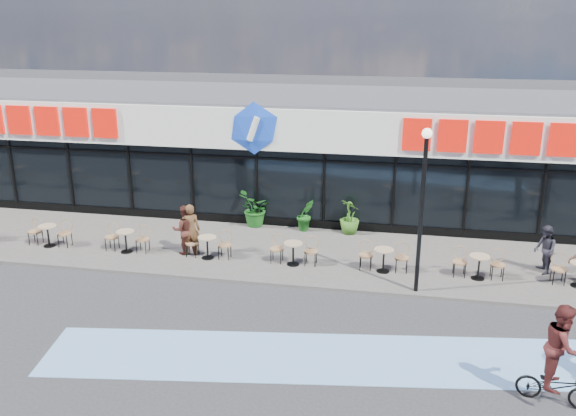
{
  "coord_description": "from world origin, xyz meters",
  "views": [
    {
      "loc": [
        5.15,
        -14.05,
        7.91
      ],
      "look_at": [
        1.83,
        3.5,
        1.98
      ],
      "focal_mm": 38.0,
      "sensor_mm": 36.0,
      "label": 1
    }
  ],
  "objects_px": {
    "potted_plant_left": "(255,209)",
    "cyclist_a": "(559,362)",
    "potted_plant_right": "(305,215)",
    "pedestrian_a": "(545,250)",
    "lamp_post": "(422,197)",
    "potted_plant_mid": "(350,217)",
    "patron_left": "(191,230)",
    "patron_right": "(185,230)"
  },
  "relations": [
    {
      "from": "patron_left",
      "to": "patron_right",
      "type": "height_order",
      "value": "patron_left"
    },
    {
      "from": "cyclist_a",
      "to": "lamp_post",
      "type": "bearing_deg",
      "value": 120.77
    },
    {
      "from": "patron_left",
      "to": "patron_right",
      "type": "bearing_deg",
      "value": -21.94
    },
    {
      "from": "lamp_post",
      "to": "potted_plant_left",
      "type": "xyz_separation_m",
      "value": [
        -5.84,
        4.42,
        -2.18
      ]
    },
    {
      "from": "patron_right",
      "to": "pedestrian_a",
      "type": "relative_size",
      "value": 1.11
    },
    {
      "from": "lamp_post",
      "to": "patron_right",
      "type": "xyz_separation_m",
      "value": [
        -7.48,
        1.44,
        -2.01
      ]
    },
    {
      "from": "lamp_post",
      "to": "patron_right",
      "type": "bearing_deg",
      "value": 169.11
    },
    {
      "from": "lamp_post",
      "to": "patron_left",
      "type": "distance_m",
      "value": 7.66
    },
    {
      "from": "lamp_post",
      "to": "potted_plant_mid",
      "type": "distance_m",
      "value": 5.42
    },
    {
      "from": "potted_plant_mid",
      "to": "pedestrian_a",
      "type": "bearing_deg",
      "value": -20.89
    },
    {
      "from": "lamp_post",
      "to": "potted_plant_mid",
      "type": "height_order",
      "value": "lamp_post"
    },
    {
      "from": "potted_plant_left",
      "to": "pedestrian_a",
      "type": "xyz_separation_m",
      "value": [
        9.67,
        -2.41,
        0.09
      ]
    },
    {
      "from": "potted_plant_left",
      "to": "patron_left",
      "type": "height_order",
      "value": "patron_left"
    },
    {
      "from": "potted_plant_left",
      "to": "patron_left",
      "type": "distance_m",
      "value": 3.35
    },
    {
      "from": "pedestrian_a",
      "to": "potted_plant_left",
      "type": "bearing_deg",
      "value": -111.9
    },
    {
      "from": "potted_plant_left",
      "to": "potted_plant_mid",
      "type": "xyz_separation_m",
      "value": [
        3.51,
        -0.06,
        -0.04
      ]
    },
    {
      "from": "potted_plant_right",
      "to": "cyclist_a",
      "type": "relative_size",
      "value": 0.52
    },
    {
      "from": "lamp_post",
      "to": "potted_plant_left",
      "type": "height_order",
      "value": "lamp_post"
    },
    {
      "from": "potted_plant_left",
      "to": "cyclist_a",
      "type": "bearing_deg",
      "value": -46.53
    },
    {
      "from": "potted_plant_mid",
      "to": "patron_left",
      "type": "distance_m",
      "value": 5.76
    },
    {
      "from": "lamp_post",
      "to": "potted_plant_right",
      "type": "xyz_separation_m",
      "value": [
        -3.93,
        4.37,
        -2.26
      ]
    },
    {
      "from": "patron_left",
      "to": "potted_plant_mid",
      "type": "bearing_deg",
      "value": -161.35
    },
    {
      "from": "patron_left",
      "to": "pedestrian_a",
      "type": "xyz_separation_m",
      "value": [
        11.11,
        0.6,
        -0.11
      ]
    },
    {
      "from": "potted_plant_mid",
      "to": "patron_left",
      "type": "height_order",
      "value": "patron_left"
    },
    {
      "from": "patron_left",
      "to": "pedestrian_a",
      "type": "height_order",
      "value": "patron_left"
    },
    {
      "from": "potted_plant_mid",
      "to": "pedestrian_a",
      "type": "relative_size",
      "value": 0.83
    },
    {
      "from": "lamp_post",
      "to": "potted_plant_right",
      "type": "bearing_deg",
      "value": 131.97
    },
    {
      "from": "lamp_post",
      "to": "patron_left",
      "type": "relative_size",
      "value": 2.73
    },
    {
      "from": "lamp_post",
      "to": "cyclist_a",
      "type": "bearing_deg",
      "value": -59.23
    },
    {
      "from": "lamp_post",
      "to": "potted_plant_right",
      "type": "relative_size",
      "value": 4.04
    },
    {
      "from": "patron_right",
      "to": "potted_plant_left",
      "type": "bearing_deg",
      "value": -141.54
    },
    {
      "from": "potted_plant_mid",
      "to": "cyclist_a",
      "type": "relative_size",
      "value": 0.55
    },
    {
      "from": "potted_plant_mid",
      "to": "patron_right",
      "type": "xyz_separation_m",
      "value": [
        -5.16,
        -2.92,
        0.21
      ]
    },
    {
      "from": "patron_left",
      "to": "patron_right",
      "type": "relative_size",
      "value": 1.03
    },
    {
      "from": "patron_right",
      "to": "pedestrian_a",
      "type": "xyz_separation_m",
      "value": [
        11.32,
        0.57,
        -0.08
      ]
    },
    {
      "from": "cyclist_a",
      "to": "pedestrian_a",
      "type": "bearing_deg",
      "value": 81.05
    },
    {
      "from": "lamp_post",
      "to": "potted_plant_left",
      "type": "relative_size",
      "value": 3.53
    },
    {
      "from": "lamp_post",
      "to": "potted_plant_mid",
      "type": "relative_size",
      "value": 3.78
    },
    {
      "from": "potted_plant_right",
      "to": "patron_right",
      "type": "relative_size",
      "value": 0.7
    },
    {
      "from": "potted_plant_left",
      "to": "lamp_post",
      "type": "bearing_deg",
      "value": -37.13
    },
    {
      "from": "patron_left",
      "to": "pedestrian_a",
      "type": "bearing_deg",
      "value": 170.88
    },
    {
      "from": "potted_plant_right",
      "to": "pedestrian_a",
      "type": "xyz_separation_m",
      "value": [
        7.77,
        -2.37,
        0.17
      ]
    }
  ]
}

